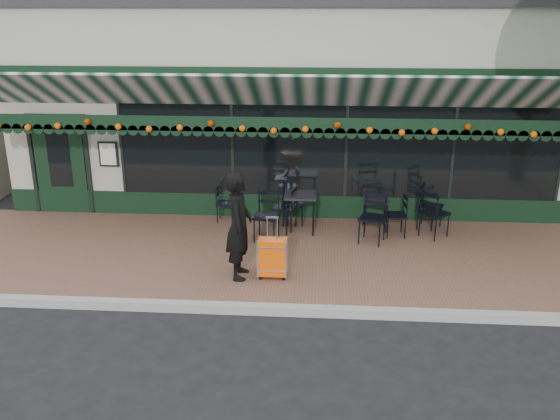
# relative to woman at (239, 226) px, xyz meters

# --- Properties ---
(ground) EXTENTS (80.00, 80.00, 0.00)m
(ground) POSITION_rel_woman_xyz_m (0.46, -0.93, -1.07)
(ground) COLOR black
(ground) RESTS_ON ground
(sidewalk) EXTENTS (18.00, 4.00, 0.15)m
(sidewalk) POSITION_rel_woman_xyz_m (0.46, 1.07, -0.99)
(sidewalk) COLOR brown
(sidewalk) RESTS_ON ground
(curb) EXTENTS (18.00, 0.16, 0.15)m
(curb) POSITION_rel_woman_xyz_m (0.46, -1.01, -0.99)
(curb) COLOR #9E9E99
(curb) RESTS_ON ground
(restaurant_building) EXTENTS (12.00, 9.60, 4.50)m
(restaurant_building) POSITION_rel_woman_xyz_m (0.46, 6.91, 1.20)
(restaurant_building) COLOR #A6A390
(restaurant_building) RESTS_ON ground
(woman) EXTENTS (0.45, 0.68, 1.84)m
(woman) POSITION_rel_woman_xyz_m (0.00, 0.00, 0.00)
(woman) COLOR black
(woman) RESTS_ON sidewalk
(suitcase) EXTENTS (0.48, 0.27, 1.08)m
(suitcase) POSITION_rel_woman_xyz_m (0.56, -0.01, -0.55)
(suitcase) COLOR #F85507
(suitcase) RESTS_ON sidewalk
(cafe_table_a) EXTENTS (0.52, 0.52, 0.64)m
(cafe_table_a) POSITION_rel_woman_xyz_m (2.47, 2.45, -0.34)
(cafe_table_a) COLOR black
(cafe_table_a) RESTS_ON sidewalk
(cafe_table_b) EXTENTS (0.64, 0.64, 0.79)m
(cafe_table_b) POSITION_rel_woman_xyz_m (0.94, 2.22, -0.21)
(cafe_table_b) COLOR black
(cafe_table_b) RESTS_ON sidewalk
(chair_a_left) EXTENTS (0.45, 0.45, 0.85)m
(chair_a_left) POSITION_rel_woman_xyz_m (2.84, 2.09, -0.49)
(chair_a_left) COLOR black
(chair_a_left) RESTS_ON sidewalk
(chair_a_right) EXTENTS (0.62, 0.62, 0.94)m
(chair_a_right) POSITION_rel_woman_xyz_m (3.59, 2.53, -0.45)
(chair_a_right) COLOR black
(chair_a_right) RESTS_ON sidewalk
(chair_a_front) EXTENTS (0.62, 0.62, 0.98)m
(chair_a_front) POSITION_rel_woman_xyz_m (2.35, 1.70, -0.43)
(chair_a_front) COLOR black
(chair_a_front) RESTS_ON sidewalk
(chair_a_extra) EXTENTS (0.68, 0.68, 0.96)m
(chair_a_extra) POSITION_rel_woman_xyz_m (3.61, 2.10, -0.44)
(chair_a_extra) COLOR black
(chair_a_extra) RESTS_ON sidewalk
(chair_b_left) EXTENTS (0.55, 0.55, 0.91)m
(chair_b_left) POSITION_rel_woman_xyz_m (0.62, 2.31, -0.46)
(chair_b_left) COLOR black
(chair_b_left) RESTS_ON sidewalk
(chair_b_right) EXTENTS (0.49, 0.49, 0.94)m
(chair_b_right) POSITION_rel_woman_xyz_m (0.77, 2.66, -0.45)
(chair_b_right) COLOR black
(chair_b_right) RESTS_ON sidewalk
(chair_b_front) EXTENTS (0.55, 0.55, 0.96)m
(chair_b_front) POSITION_rel_woman_xyz_m (0.30, 1.68, -0.44)
(chair_b_front) COLOR black
(chair_b_front) RESTS_ON sidewalk
(chair_solo) EXTENTS (0.39, 0.39, 0.77)m
(chair_solo) POSITION_rel_woman_xyz_m (-0.67, 2.70, -0.53)
(chair_solo) COLOR black
(chair_solo) RESTS_ON sidewalk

